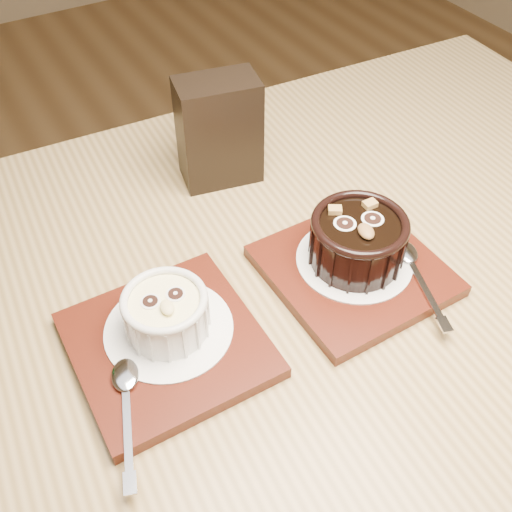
{
  "coord_description": "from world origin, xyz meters",
  "views": [
    {
      "loc": [
        -0.34,
        -0.48,
        1.25
      ],
      "look_at": [
        -0.13,
        -0.11,
        0.81
      ],
      "focal_mm": 42.0,
      "sensor_mm": 36.0,
      "label": 1
    }
  ],
  "objects_px": {
    "table": "(281,347)",
    "ramekin_dark": "(358,238)",
    "condiment_stand": "(219,131)",
    "tray_right": "(353,270)",
    "tray_left": "(167,345)",
    "ramekin_white": "(166,312)"
  },
  "relations": [
    {
      "from": "tray_right",
      "to": "condiment_stand",
      "type": "relative_size",
      "value": 1.29
    },
    {
      "from": "table",
      "to": "tray_left",
      "type": "bearing_deg",
      "value": 179.29
    },
    {
      "from": "tray_left",
      "to": "tray_right",
      "type": "distance_m",
      "value": 0.22
    },
    {
      "from": "table",
      "to": "tray_right",
      "type": "height_order",
      "value": "tray_right"
    },
    {
      "from": "ramekin_white",
      "to": "condiment_stand",
      "type": "bearing_deg",
      "value": 59.44
    },
    {
      "from": "tray_left",
      "to": "tray_right",
      "type": "xyz_separation_m",
      "value": [
        0.22,
        -0.01,
        0.0
      ]
    },
    {
      "from": "tray_right",
      "to": "condiment_stand",
      "type": "height_order",
      "value": "condiment_stand"
    },
    {
      "from": "table",
      "to": "tray_right",
      "type": "relative_size",
      "value": 6.91
    },
    {
      "from": "table",
      "to": "condiment_stand",
      "type": "height_order",
      "value": "condiment_stand"
    },
    {
      "from": "condiment_stand",
      "to": "tray_right",
      "type": "bearing_deg",
      "value": -79.5
    },
    {
      "from": "tray_right",
      "to": "table",
      "type": "bearing_deg",
      "value": 173.33
    },
    {
      "from": "tray_left",
      "to": "ramekin_white",
      "type": "bearing_deg",
      "value": 55.13
    },
    {
      "from": "ramekin_white",
      "to": "tray_left",
      "type": "bearing_deg",
      "value": -116.48
    },
    {
      "from": "tray_right",
      "to": "condiment_stand",
      "type": "bearing_deg",
      "value": 100.5
    },
    {
      "from": "ramekin_dark",
      "to": "condiment_stand",
      "type": "relative_size",
      "value": 0.75
    },
    {
      "from": "ramekin_dark",
      "to": "condiment_stand",
      "type": "height_order",
      "value": "condiment_stand"
    },
    {
      "from": "table",
      "to": "ramekin_dark",
      "type": "distance_m",
      "value": 0.17
    },
    {
      "from": "tray_left",
      "to": "tray_right",
      "type": "bearing_deg",
      "value": -3.01
    },
    {
      "from": "table",
      "to": "tray_left",
      "type": "height_order",
      "value": "tray_left"
    },
    {
      "from": "condiment_stand",
      "to": "ramekin_dark",
      "type": "bearing_deg",
      "value": -78.01
    },
    {
      "from": "ramekin_white",
      "to": "ramekin_dark",
      "type": "height_order",
      "value": "ramekin_dark"
    },
    {
      "from": "tray_left",
      "to": "condiment_stand",
      "type": "relative_size",
      "value": 1.29
    }
  ]
}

